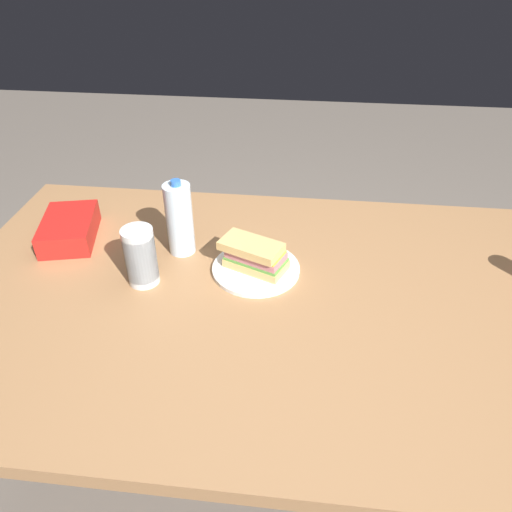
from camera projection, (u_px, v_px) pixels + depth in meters
The scene contains 7 objects.
ground_plane at pixel (274, 456), 1.72m from camera, with size 8.00×8.00×0.00m, color #70665B.
dining_table at pixel (280, 316), 1.32m from camera, with size 1.84×1.09×0.75m.
paper_plate at pixel (256, 269), 1.36m from camera, with size 0.25×0.25×0.01m, color white.
sandwich at pixel (254, 255), 1.34m from camera, with size 0.20×0.15×0.08m.
chip_bag at pixel (69, 229), 1.48m from camera, with size 0.23×0.15×0.07m, color red.
water_bottle_tall at pixel (179, 219), 1.39m from camera, with size 0.08×0.08×0.23m.
plastic_cup_stack at pixel (141, 256), 1.28m from camera, with size 0.08×0.08×0.17m.
Camera 1 is at (-0.04, 0.98, 1.58)m, focal length 33.78 mm.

